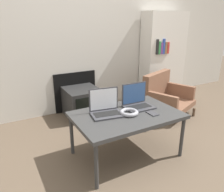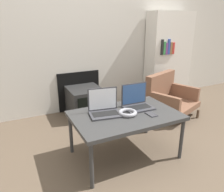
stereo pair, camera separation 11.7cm
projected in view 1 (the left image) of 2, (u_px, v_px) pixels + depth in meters
ground_plane at (147, 174)px, 2.02m from camera, size 14.00×14.00×0.00m
wall_back at (72, 24)px, 3.09m from camera, size 7.00×0.08×2.60m
table at (127, 117)px, 2.17m from camera, size 1.04×0.68×0.47m
laptop_left at (106, 108)px, 2.14m from camera, size 0.33×0.26×0.25m
laptop_right at (137, 102)px, 2.31m from camera, size 0.30×0.22×0.25m
headphones at (129, 112)px, 2.14m from camera, size 0.18×0.18×0.04m
phone at (152, 113)px, 2.15m from camera, size 0.07×0.12×0.01m
tv at (82, 102)px, 3.19m from camera, size 0.47×0.52×0.42m
armchair at (164, 95)px, 3.26m from camera, size 0.82×0.76×0.61m
bookshelf at (163, 56)px, 3.83m from camera, size 0.79×0.32×1.49m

